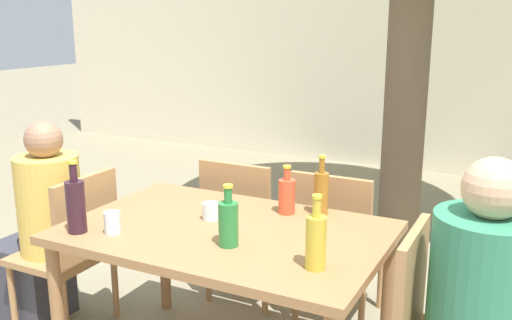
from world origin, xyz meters
TOP-DOWN VIEW (x-y plane):
  - cafe_building_wall at (0.00, 4.31)m, footprint 10.00×0.08m
  - dining_table_front at (0.00, 0.00)m, footprint 1.42×0.94m
  - patio_chair_0 at (-0.94, 0.00)m, footprint 0.44×0.44m
  - patio_chair_2 at (-0.28, 0.70)m, footprint 0.44×0.44m
  - patio_chair_3 at (0.28, 0.70)m, footprint 0.44×0.44m
  - person_seated_0 at (-1.18, -0.00)m, footprint 0.57×0.34m
  - green_bottle_0 at (0.11, -0.17)m, footprint 0.08×0.08m
  - soda_bottle_1 at (0.16, 0.31)m, footprint 0.08×0.08m
  - wine_bottle_2 at (-0.56, -0.33)m, footprint 0.08×0.08m
  - oil_cruet_3 at (0.51, -0.21)m, footprint 0.08×0.08m
  - amber_bottle_4 at (0.31, 0.37)m, footprint 0.07×0.07m
  - drinking_glass_0 at (-0.12, 0.07)m, footprint 0.08×0.08m
  - drinking_glass_1 at (-0.41, -0.28)m, footprint 0.07×0.07m

SIDE VIEW (x-z plane):
  - patio_chair_0 at x=-0.94m, z-range 0.05..0.93m
  - patio_chair_2 at x=-0.28m, z-range 0.05..0.93m
  - patio_chair_3 at x=0.28m, z-range 0.05..0.93m
  - person_seated_0 at x=-1.18m, z-range -0.06..1.08m
  - dining_table_front at x=0.00m, z-range 0.29..1.04m
  - drinking_glass_0 at x=-0.12m, z-range 0.75..0.83m
  - drinking_glass_1 at x=-0.41m, z-range 0.75..0.85m
  - soda_bottle_1 at x=0.16m, z-range 0.72..0.96m
  - green_bottle_0 at x=0.11m, z-range 0.72..0.98m
  - oil_cruet_3 at x=0.51m, z-range 0.71..1.00m
  - amber_bottle_4 at x=0.31m, z-range 0.71..1.01m
  - wine_bottle_2 at x=-0.56m, z-range 0.71..1.03m
  - cafe_building_wall at x=0.00m, z-range 0.00..2.80m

